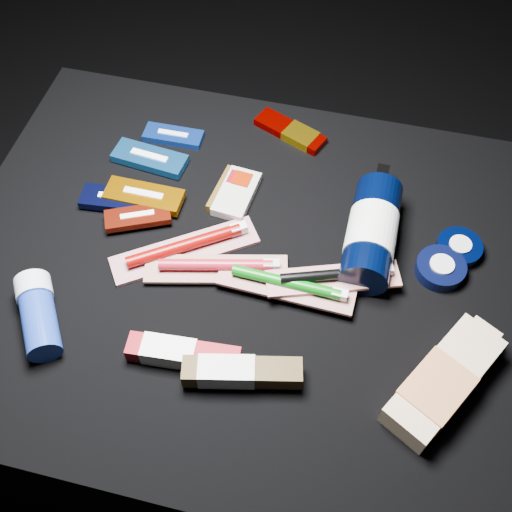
% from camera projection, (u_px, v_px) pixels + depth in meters
% --- Properties ---
extents(ground, '(3.00, 3.00, 0.00)m').
position_uv_depth(ground, '(248.00, 368.00, 1.38)').
color(ground, black).
rests_on(ground, ground).
extents(cloth_table, '(0.98, 0.78, 0.40)m').
position_uv_depth(cloth_table, '(247.00, 324.00, 1.21)').
color(cloth_table, black).
rests_on(cloth_table, ground).
extents(luna_bar_0, '(0.11, 0.04, 0.01)m').
position_uv_depth(luna_bar_0, '(173.00, 136.00, 1.21)').
color(luna_bar_0, '#1543BD').
rests_on(luna_bar_0, cloth_table).
extents(luna_bar_1, '(0.14, 0.07, 0.02)m').
position_uv_depth(luna_bar_1, '(150.00, 158.00, 1.17)').
color(luna_bar_1, '#1960A8').
rests_on(luna_bar_1, cloth_table).
extents(luna_bar_2, '(0.13, 0.06, 0.02)m').
position_uv_depth(luna_bar_2, '(118.00, 199.00, 1.11)').
color(luna_bar_2, black).
rests_on(luna_bar_2, cloth_table).
extents(luna_bar_3, '(0.14, 0.05, 0.02)m').
position_uv_depth(luna_bar_3, '(144.00, 196.00, 1.11)').
color(luna_bar_3, '#AE6600').
rests_on(luna_bar_3, cloth_table).
extents(luna_bar_4, '(0.12, 0.08, 0.01)m').
position_uv_depth(luna_bar_4, '(138.00, 217.00, 1.09)').
color(luna_bar_4, maroon).
rests_on(luna_bar_4, cloth_table).
extents(clif_bar_0, '(0.07, 0.11, 0.02)m').
position_uv_depth(clif_bar_0, '(232.00, 190.00, 1.13)').
color(clif_bar_0, '#4E3910').
rests_on(clif_bar_0, cloth_table).
extents(clif_bar_1, '(0.07, 0.11, 0.02)m').
position_uv_depth(clif_bar_1, '(237.00, 192.00, 1.13)').
color(clif_bar_1, '#BABBB3').
rests_on(clif_bar_1, cloth_table).
extents(power_bar, '(0.15, 0.09, 0.02)m').
position_uv_depth(power_bar, '(294.00, 133.00, 1.21)').
color(power_bar, '#760100').
rests_on(power_bar, cloth_table).
extents(lotion_bottle, '(0.08, 0.25, 0.08)m').
position_uv_depth(lotion_bottle, '(372.00, 232.00, 1.04)').
color(lotion_bottle, black).
rests_on(lotion_bottle, cloth_table).
extents(cream_tin_upper, '(0.07, 0.07, 0.02)m').
position_uv_depth(cream_tin_upper, '(459.00, 248.00, 1.06)').
color(cream_tin_upper, black).
rests_on(cream_tin_upper, cloth_table).
extents(cream_tin_lower, '(0.08, 0.08, 0.02)m').
position_uv_depth(cream_tin_lower, '(440.00, 268.00, 1.03)').
color(cream_tin_lower, black).
rests_on(cream_tin_lower, cloth_table).
extents(bodywash_bottle, '(0.17, 0.22, 0.05)m').
position_uv_depth(bodywash_bottle, '(442.00, 383.00, 0.91)').
color(bodywash_bottle, beige).
rests_on(bodywash_bottle, cloth_table).
extents(deodorant_stick, '(0.12, 0.14, 0.06)m').
position_uv_depth(deodorant_stick, '(38.00, 314.00, 0.97)').
color(deodorant_stick, navy).
rests_on(deodorant_stick, cloth_table).
extents(toothbrush_pack_0, '(0.24, 0.19, 0.03)m').
position_uv_depth(toothbrush_pack_0, '(187.00, 248.00, 1.06)').
color(toothbrush_pack_0, beige).
rests_on(toothbrush_pack_0, cloth_table).
extents(toothbrush_pack_1, '(0.24, 0.10, 0.03)m').
position_uv_depth(toothbrush_pack_1, '(218.00, 267.00, 1.03)').
color(toothbrush_pack_1, '#BBB3AE').
rests_on(toothbrush_pack_1, cloth_table).
extents(toothbrush_pack_2, '(0.22, 0.06, 0.02)m').
position_uv_depth(toothbrush_pack_2, '(288.00, 285.00, 1.00)').
color(toothbrush_pack_2, beige).
rests_on(toothbrush_pack_2, cloth_table).
extents(toothbrush_pack_3, '(0.22, 0.12, 0.02)m').
position_uv_depth(toothbrush_pack_3, '(335.00, 277.00, 1.00)').
color(toothbrush_pack_3, beige).
rests_on(toothbrush_pack_3, cloth_table).
extents(toothpaste_carton_red, '(0.17, 0.05, 0.03)m').
position_uv_depth(toothpaste_carton_red, '(178.00, 353.00, 0.94)').
color(toothpaste_carton_red, maroon).
rests_on(toothpaste_carton_red, cloth_table).
extents(toothpaste_carton_green, '(0.18, 0.07, 0.03)m').
position_uv_depth(toothpaste_carton_green, '(237.00, 372.00, 0.92)').
color(toothpaste_carton_green, '#3C2C0F').
rests_on(toothpaste_carton_green, cloth_table).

